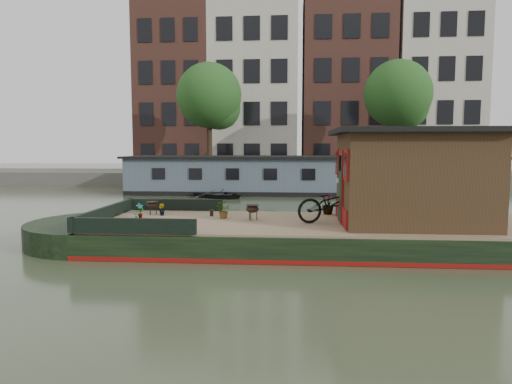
# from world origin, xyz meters

# --- Properties ---
(ground) EXTENTS (120.00, 120.00, 0.00)m
(ground) POSITION_xyz_m (0.00, 0.00, 0.00)
(ground) COLOR #313B25
(ground) RESTS_ON ground
(houseboat_hull) EXTENTS (14.01, 4.02, 0.60)m
(houseboat_hull) POSITION_xyz_m (-1.33, 0.00, 0.27)
(houseboat_hull) COLOR black
(houseboat_hull) RESTS_ON ground
(houseboat_deck) EXTENTS (11.80, 3.80, 0.05)m
(houseboat_deck) POSITION_xyz_m (0.00, 0.00, 0.62)
(houseboat_deck) COLOR #94775B
(houseboat_deck) RESTS_ON houseboat_hull
(bow_bulwark) EXTENTS (3.00, 4.00, 0.35)m
(bow_bulwark) POSITION_xyz_m (-5.07, 0.00, 0.82)
(bow_bulwark) COLOR black
(bow_bulwark) RESTS_ON houseboat_deck
(cabin) EXTENTS (4.00, 3.50, 2.42)m
(cabin) POSITION_xyz_m (2.19, 0.00, 1.88)
(cabin) COLOR #301E12
(cabin) RESTS_ON houseboat_deck
(bicycle) EXTENTS (2.03, 1.25, 1.01)m
(bicycle) POSITION_xyz_m (0.20, 0.02, 1.15)
(bicycle) COLOR black
(bicycle) RESTS_ON houseboat_deck
(potted_plant_a) EXTENTS (0.26, 0.27, 0.42)m
(potted_plant_a) POSITION_xyz_m (-5.06, 0.30, 0.86)
(potted_plant_a) COLOR #9E342D
(potted_plant_a) RESTS_ON houseboat_deck
(potted_plant_b) EXTENTS (0.24, 0.23, 0.34)m
(potted_plant_b) POSITION_xyz_m (-4.61, 0.85, 0.82)
(potted_plant_b) COLOR brown
(potted_plant_b) RESTS_ON houseboat_deck
(potted_plant_c) EXTENTS (0.41, 0.36, 0.45)m
(potted_plant_c) POSITION_xyz_m (-2.77, 0.47, 0.87)
(potted_plant_c) COLOR #A93731
(potted_plant_c) RESTS_ON houseboat_deck
(potted_plant_d) EXTENTS (0.44, 0.44, 0.61)m
(potted_plant_d) POSITION_xyz_m (0.20, 1.46, 0.96)
(potted_plant_d) COLOR #9A5E2A
(potted_plant_d) RESTS_ON houseboat_deck
(potted_plant_e) EXTENTS (0.15, 0.19, 0.30)m
(potted_plant_e) POSITION_xyz_m (-4.90, -0.53, 0.80)
(potted_plant_e) COLOR maroon
(potted_plant_e) RESTS_ON houseboat_deck
(brazier_front) EXTENTS (0.50, 0.50, 0.42)m
(brazier_front) POSITION_xyz_m (-1.92, 0.22, 0.86)
(brazier_front) COLOR black
(brazier_front) RESTS_ON houseboat_deck
(brazier_rear) EXTENTS (0.46, 0.46, 0.39)m
(brazier_rear) POSITION_xyz_m (-4.91, 0.94, 0.84)
(brazier_rear) COLOR black
(brazier_rear) RESTS_ON houseboat_deck
(bollard_port) EXTENTS (0.16, 0.16, 0.18)m
(bollard_port) POSITION_xyz_m (-3.14, 0.83, 0.74)
(bollard_port) COLOR black
(bollard_port) RESTS_ON houseboat_deck
(bollard_stbd) EXTENTS (0.17, 0.17, 0.20)m
(bollard_stbd) POSITION_xyz_m (-5.50, -1.70, 0.75)
(bollard_stbd) COLOR black
(bollard_stbd) RESTS_ON houseboat_deck
(dinghy) EXTENTS (3.55, 3.26, 0.60)m
(dinghy) POSITION_xyz_m (-4.64, 11.32, 0.30)
(dinghy) COLOR black
(dinghy) RESTS_ON ground
(far_houseboat) EXTENTS (20.40, 4.40, 2.11)m
(far_houseboat) POSITION_xyz_m (0.00, 14.00, 0.97)
(far_houseboat) COLOR #4D5C67
(far_houseboat) RESTS_ON ground
(quay) EXTENTS (60.00, 6.00, 0.90)m
(quay) POSITION_xyz_m (0.00, 20.50, 0.45)
(quay) COLOR #47443F
(quay) RESTS_ON ground
(townhouse_row) EXTENTS (27.25, 8.00, 16.50)m
(townhouse_row) POSITION_xyz_m (0.15, 27.50, 7.90)
(townhouse_row) COLOR brown
(townhouse_row) RESTS_ON ground
(tree_left) EXTENTS (4.40, 4.40, 7.40)m
(tree_left) POSITION_xyz_m (-6.36, 19.07, 5.89)
(tree_left) COLOR #332316
(tree_left) RESTS_ON quay
(tree_right) EXTENTS (4.40, 4.40, 7.40)m
(tree_right) POSITION_xyz_m (6.14, 19.07, 5.89)
(tree_right) COLOR #332316
(tree_right) RESTS_ON quay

